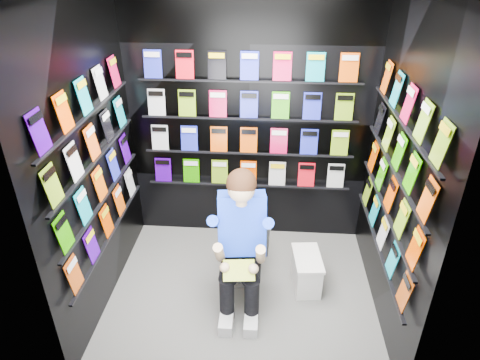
{
  "coord_description": "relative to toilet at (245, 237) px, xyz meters",
  "views": [
    {
      "loc": [
        0.2,
        -2.95,
        2.85
      ],
      "look_at": [
        -0.03,
        0.15,
        1.12
      ],
      "focal_mm": 32.0,
      "sensor_mm": 36.0,
      "label": 1
    }
  ],
  "objects": [
    {
      "name": "floor",
      "position": [
        -0.0,
        -0.37,
        -0.37
      ],
      "size": [
        2.4,
        2.4,
        0.0
      ],
      "primitive_type": "plane",
      "color": "#5D5D5B",
      "rests_on": "ground"
    },
    {
      "name": "wall_back",
      "position": [
        -0.0,
        0.63,
        0.93
      ],
      "size": [
        2.4,
        0.04,
        2.6
      ],
      "primitive_type": "cube",
      "color": "black",
      "rests_on": "floor"
    },
    {
      "name": "wall_front",
      "position": [
        -0.0,
        -1.37,
        0.93
      ],
      "size": [
        2.4,
        0.04,
        2.6
      ],
      "primitive_type": "cube",
      "color": "black",
      "rests_on": "floor"
    },
    {
      "name": "wall_left",
      "position": [
        -1.2,
        -0.37,
        0.93
      ],
      "size": [
        0.04,
        2.0,
        2.6
      ],
      "primitive_type": "cube",
      "color": "black",
      "rests_on": "floor"
    },
    {
      "name": "wall_right",
      "position": [
        1.2,
        -0.37,
        0.93
      ],
      "size": [
        0.04,
        2.0,
        2.6
      ],
      "primitive_type": "cube",
      "color": "black",
      "rests_on": "floor"
    },
    {
      "name": "comics_back",
      "position": [
        -0.0,
        0.6,
        0.94
      ],
      "size": [
        2.1,
        0.06,
        1.37
      ],
      "primitive_type": null,
      "color": "#C90E46",
      "rests_on": "wall_back"
    },
    {
      "name": "comics_left",
      "position": [
        -1.17,
        -0.37,
        0.94
      ],
      "size": [
        0.06,
        1.7,
        1.37
      ],
      "primitive_type": null,
      "color": "#C90E46",
      "rests_on": "wall_left"
    },
    {
      "name": "comics_right",
      "position": [
        1.17,
        -0.37,
        0.94
      ],
      "size": [
        0.06,
        1.7,
        1.37
      ],
      "primitive_type": null,
      "color": "#C90E46",
      "rests_on": "wall_right"
    },
    {
      "name": "toilet",
      "position": [
        0.0,
        0.0,
        0.0
      ],
      "size": [
        0.49,
        0.79,
        0.73
      ],
      "primitive_type": "imported",
      "rotation": [
        0.0,
        0.0,
        3.24
      ],
      "color": "white",
      "rests_on": "floor"
    },
    {
      "name": "longbox",
      "position": [
        0.59,
        -0.22,
        -0.21
      ],
      "size": [
        0.26,
        0.43,
        0.31
      ],
      "primitive_type": "cube",
      "rotation": [
        0.0,
        0.0,
        0.1
      ],
      "color": "silver",
      "rests_on": "floor"
    },
    {
      "name": "longbox_lid",
      "position": [
        0.59,
        -0.22,
        -0.05
      ],
      "size": [
        0.29,
        0.45,
        0.03
      ],
      "primitive_type": "cube",
      "rotation": [
        0.0,
        0.0,
        0.1
      ],
      "color": "silver",
      "rests_on": "longbox"
    },
    {
      "name": "reader",
      "position": [
        0.0,
        -0.38,
        0.42
      ],
      "size": [
        0.62,
        0.84,
        1.46
      ],
      "primitive_type": null,
      "rotation": [
        0.0,
        0.0,
        0.1
      ],
      "color": "#072AC4",
      "rests_on": "toilet"
    },
    {
      "name": "held_comic",
      "position": [
        -0.0,
        -0.73,
        0.21
      ],
      "size": [
        0.26,
        0.17,
        0.11
      ],
      "primitive_type": "cube",
      "rotation": [
        -0.96,
        0.0,
        0.1
      ],
      "color": "#2E9522",
      "rests_on": "reader"
    }
  ]
}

